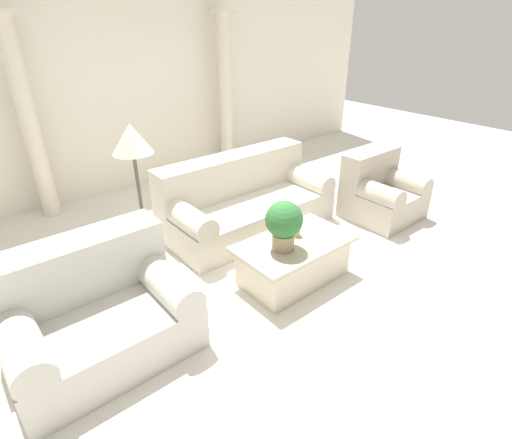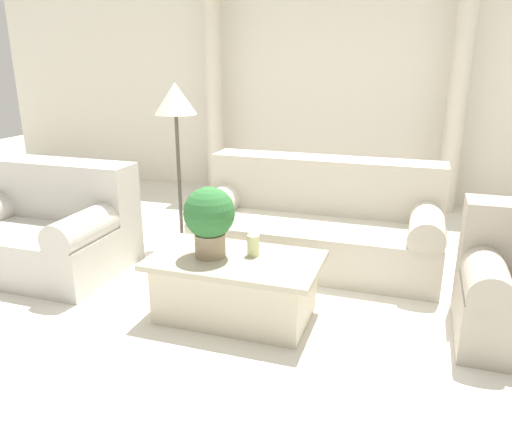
% 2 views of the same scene
% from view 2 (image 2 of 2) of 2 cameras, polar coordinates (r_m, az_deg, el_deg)
% --- Properties ---
extents(ground_plane, '(16.00, 16.00, 0.00)m').
position_cam_2_polar(ground_plane, '(4.12, 0.57, -7.51)').
color(ground_plane, silver).
extents(wall_back, '(10.00, 0.06, 3.20)m').
position_cam_2_polar(wall_back, '(6.63, 8.87, 16.30)').
color(wall_back, silver).
rests_on(wall_back, ground_plane).
extents(sofa_long, '(2.12, 0.99, 0.90)m').
position_cam_2_polar(sofa_long, '(4.55, 7.19, -0.33)').
color(sofa_long, beige).
rests_on(sofa_long, ground_plane).
extents(loveseat, '(1.38, 0.99, 0.90)m').
position_cam_2_polar(loveseat, '(4.73, -22.63, -0.81)').
color(loveseat, beige).
rests_on(loveseat, ground_plane).
extents(coffee_table, '(1.19, 0.69, 0.45)m').
position_cam_2_polar(coffee_table, '(3.57, -2.33, -7.64)').
color(coffee_table, beige).
rests_on(coffee_table, ground_plane).
extents(potted_plant, '(0.36, 0.36, 0.50)m').
position_cam_2_polar(potted_plant, '(3.43, -5.35, 0.24)').
color(potted_plant, '#937F60').
rests_on(potted_plant, coffee_table).
extents(pillar_candle, '(0.09, 0.09, 0.15)m').
position_cam_2_polar(pillar_candle, '(3.49, -0.32, -2.96)').
color(pillar_candle, beige).
rests_on(pillar_candle, coffee_table).
extents(floor_lamp, '(0.39, 0.39, 1.56)m').
position_cam_2_polar(floor_lamp, '(4.76, -9.17, 12.69)').
color(floor_lamp, '#4C473D').
rests_on(floor_lamp, ground_plane).
extents(column_left, '(0.31, 0.31, 2.52)m').
position_cam_2_polar(column_left, '(6.77, -4.82, 13.82)').
color(column_left, beige).
rests_on(column_left, ground_plane).
extents(column_right, '(0.31, 0.31, 2.52)m').
position_cam_2_polar(column_right, '(6.24, 21.99, 12.27)').
color(column_right, beige).
rests_on(column_right, ground_plane).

